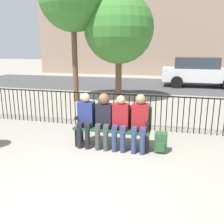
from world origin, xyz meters
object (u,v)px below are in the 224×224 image
at_px(seated_person_3, 140,120).
at_px(tree_2, 119,29).
at_px(seated_person_2, 120,120).
at_px(park_bench, 113,125).
at_px(parked_car_0, 200,71).
at_px(backpack, 161,143).
at_px(seated_person_1, 104,117).
at_px(seated_person_0, 86,117).

xyz_separation_m(seated_person_3, tree_2, (-1.59, 5.03, 2.15)).
bearing_deg(seated_person_2, seated_person_3, 0.36).
relative_size(park_bench, tree_2, 0.39).
relative_size(park_bench, parked_car_0, 0.39).
bearing_deg(backpack, tree_2, 112.20).
bearing_deg(seated_person_3, parked_car_0, 78.61).
distance_m(park_bench, seated_person_3, 0.65).
bearing_deg(seated_person_2, seated_person_1, 179.72).
height_order(seated_person_0, tree_2, tree_2).
distance_m(park_bench, backpack, 1.09).
xyz_separation_m(seated_person_0, seated_person_2, (0.78, -0.00, -0.01)).
bearing_deg(seated_person_1, tree_2, 99.20).
xyz_separation_m(backpack, parked_car_0, (1.52, 9.72, 0.63)).
relative_size(seated_person_2, parked_car_0, 0.28).
xyz_separation_m(seated_person_0, tree_2, (-0.40, 5.03, 2.18)).
height_order(seated_person_1, seated_person_3, seated_person_3).
xyz_separation_m(seated_person_1, seated_person_2, (0.37, -0.00, -0.03)).
bearing_deg(park_bench, seated_person_1, -143.06).
bearing_deg(backpack, seated_person_3, -175.79).
distance_m(tree_2, parked_car_0, 6.24).
distance_m(park_bench, parked_car_0, 9.97).
relative_size(seated_person_2, seated_person_3, 0.96).
distance_m(park_bench, seated_person_2, 0.28).
bearing_deg(seated_person_2, tree_2, 103.21).
height_order(seated_person_1, seated_person_2, seated_person_1).
height_order(seated_person_0, seated_person_2, seated_person_0).
xyz_separation_m(seated_person_1, backpack, (1.22, 0.03, -0.47)).
distance_m(seated_person_2, backpack, 0.96).
bearing_deg(parked_car_0, park_bench, -104.96).
height_order(seated_person_2, parked_car_0, parked_car_0).
bearing_deg(seated_person_1, seated_person_3, 0.06).
xyz_separation_m(park_bench, seated_person_3, (0.61, -0.13, 0.19)).
relative_size(tree_2, parked_car_0, 1.00).
relative_size(backpack, tree_2, 0.10).
distance_m(seated_person_0, seated_person_3, 1.19).
relative_size(seated_person_3, backpack, 2.86).
height_order(seated_person_1, parked_car_0, parked_car_0).
height_order(seated_person_2, seated_person_3, seated_person_3).
relative_size(seated_person_0, seated_person_2, 1.01).
relative_size(seated_person_0, parked_car_0, 0.28).
bearing_deg(backpack, park_bench, 174.88).
bearing_deg(park_bench, parked_car_0, 75.04).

